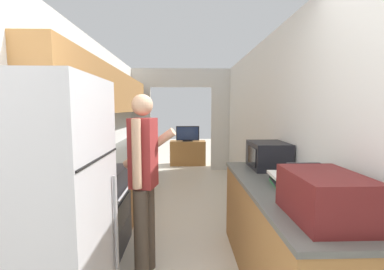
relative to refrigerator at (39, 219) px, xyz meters
The scene contains 13 objects.
wall_left 2.01m from the refrigerator, 99.89° to the left, with size 0.38×7.80×2.50m.
wall_right 2.54m from the refrigerator, 35.69° to the left, with size 0.06×7.80×2.50m.
wall_far_with_doorway 4.90m from the refrigerator, 80.36° to the left, with size 2.79×0.06×2.50m.
counter_left 2.83m from the refrigerator, 91.62° to the left, with size 0.62×4.22×0.89m.
counter_right 1.84m from the refrigerator, 17.16° to the left, with size 0.62×1.96×0.89m.
refrigerator is the anchor object (origin of this frame).
range_oven 1.18m from the refrigerator, 93.66° to the left, with size 0.66×0.77×1.03m.
person 0.91m from the refrigerator, 55.02° to the left, with size 0.53×0.43×1.66m.
suitcase 1.72m from the refrigerator, ahead, with size 0.38×0.55×0.28m.
microwave 2.16m from the refrigerator, 33.43° to the left, with size 0.38×0.48×0.29m.
book_stack 1.82m from the refrigerator, 17.78° to the left, with size 0.24×0.32×0.10m.
tv_cabinet 5.50m from the refrigerator, 79.64° to the left, with size 0.96×0.42×0.65m.
television 5.44m from the refrigerator, 79.56° to the left, with size 0.62×0.16×0.41m.
Camera 1 is at (0.07, -0.90, 1.54)m, focal length 24.00 mm.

